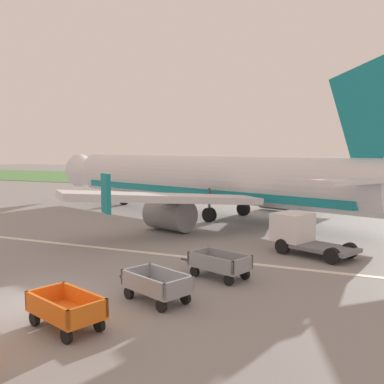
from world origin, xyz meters
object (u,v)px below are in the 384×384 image
(baggage_cart_fourth_in_row, at_px, (156,285))
(service_truck_beside_carts, at_px, (300,233))
(airplane, at_px, (213,180))
(baggage_cart_far_end, at_px, (219,264))
(baggage_cart_third_in_row, at_px, (66,309))

(baggage_cart_fourth_in_row, bearing_deg, service_truck_beside_carts, 70.05)
(airplane, relative_size, service_truck_beside_carts, 7.67)
(baggage_cart_far_end, bearing_deg, service_truck_beside_carts, 68.27)
(baggage_cart_fourth_in_row, height_order, baggage_cart_far_end, same)
(baggage_cart_third_in_row, bearing_deg, airplane, 99.34)
(airplane, xyz_separation_m, baggage_cart_third_in_row, (3.75, -22.82, -2.45))
(baggage_cart_fourth_in_row, xyz_separation_m, baggage_cart_far_end, (1.11, 3.66, 0.00))
(baggage_cart_third_in_row, xyz_separation_m, baggage_cart_far_end, (2.54, 6.93, 0.00))
(baggage_cart_far_end, relative_size, service_truck_beside_carts, 0.75)
(airplane, distance_m, baggage_cart_fourth_in_row, 20.38)
(baggage_cart_fourth_in_row, relative_size, baggage_cart_far_end, 0.99)
(baggage_cart_fourth_in_row, height_order, service_truck_beside_carts, service_truck_beside_carts)
(baggage_cart_third_in_row, height_order, service_truck_beside_carts, service_truck_beside_carts)
(baggage_cart_fourth_in_row, distance_m, service_truck_beside_carts, 10.31)
(baggage_cart_fourth_in_row, bearing_deg, baggage_cart_far_end, 73.07)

